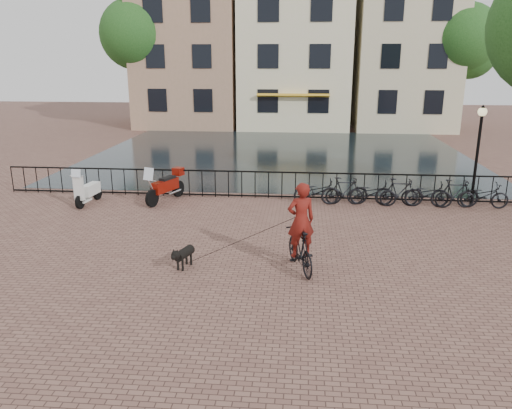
# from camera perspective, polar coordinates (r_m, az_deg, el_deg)

# --- Properties ---
(ground) EXTENTS (100.00, 100.00, 0.00)m
(ground) POSITION_cam_1_polar(r_m,az_deg,el_deg) (11.17, -1.45, -10.24)
(ground) COLOR brown
(ground) RESTS_ON ground
(canal_water) EXTENTS (20.00, 20.00, 0.00)m
(canal_water) POSITION_cam_1_polar(r_m,az_deg,el_deg) (27.71, 2.76, 5.86)
(canal_water) COLOR black
(canal_water) RESTS_ON ground
(railing) EXTENTS (20.00, 0.05, 1.02)m
(railing) POSITION_cam_1_polar(r_m,az_deg,el_deg) (18.52, 1.43, 2.24)
(railing) COLOR black
(railing) RESTS_ON ground
(canal_house_left) EXTENTS (7.50, 9.00, 12.80)m
(canal_house_left) POSITION_cam_1_polar(r_m,az_deg,el_deg) (40.89, -7.34, 18.09)
(canal_house_left) COLOR #997759
(canal_house_left) RESTS_ON ground
(canal_house_mid) EXTENTS (8.00, 9.50, 11.80)m
(canal_house_mid) POSITION_cam_1_polar(r_m,az_deg,el_deg) (39.94, 4.52, 17.50)
(canal_house_mid) COLOR beige
(canal_house_mid) RESTS_ON ground
(canal_house_right) EXTENTS (7.00, 9.00, 13.30)m
(canal_house_right) POSITION_cam_1_polar(r_m,az_deg,el_deg) (40.62, 16.48, 17.96)
(canal_house_right) COLOR beige
(canal_house_right) RESTS_ON ground
(tree_far_left) EXTENTS (5.04, 5.04, 9.27)m
(tree_far_left) POSITION_cam_1_polar(r_m,az_deg,el_deg) (38.93, -13.67, 18.37)
(tree_far_left) COLOR black
(tree_far_left) RESTS_ON ground
(tree_far_right) EXTENTS (4.76, 4.76, 8.76)m
(tree_far_right) POSITION_cam_1_polar(r_m,az_deg,el_deg) (38.50, 22.65, 17.09)
(tree_far_right) COLOR black
(tree_far_right) RESTS_ON ground
(lamp_post) EXTENTS (0.30, 0.30, 3.45)m
(lamp_post) POSITION_cam_1_polar(r_m,az_deg,el_deg) (18.71, 24.13, 6.83)
(lamp_post) COLOR black
(lamp_post) RESTS_ON ground
(cyclist) EXTENTS (1.10, 1.96, 2.58)m
(cyclist) POSITION_cam_1_polar(r_m,az_deg,el_deg) (12.08, 5.12, -3.17)
(cyclist) COLOR black
(cyclist) RESTS_ON ground
(dog) EXTENTS (0.56, 0.94, 0.60)m
(dog) POSITION_cam_1_polar(r_m,az_deg,el_deg) (12.54, -8.19, -5.85)
(dog) COLOR black
(dog) RESTS_ON ground
(motorcycle) EXTENTS (1.21, 2.06, 1.45)m
(motorcycle) POSITION_cam_1_polar(r_m,az_deg,el_deg) (18.31, -10.35, 2.52)
(motorcycle) COLOR maroon
(motorcycle) RESTS_ON ground
(scooter) EXTENTS (0.60, 1.59, 1.44)m
(scooter) POSITION_cam_1_polar(r_m,az_deg,el_deg) (18.70, -18.67, 2.20)
(scooter) COLOR silver
(scooter) RESTS_ON ground
(parked_bike_0) EXTENTS (1.75, 0.70, 0.90)m
(parked_bike_0) POSITION_cam_1_polar(r_m,az_deg,el_deg) (17.92, 7.05, 1.47)
(parked_bike_0) COLOR black
(parked_bike_0) RESTS_ON ground
(parked_bike_1) EXTENTS (1.71, 0.67, 1.00)m
(parked_bike_1) POSITION_cam_1_polar(r_m,az_deg,el_deg) (17.97, 10.09, 1.53)
(parked_bike_1) COLOR black
(parked_bike_1) RESTS_ON ground
(parked_bike_2) EXTENTS (1.76, 0.76, 0.90)m
(parked_bike_2) POSITION_cam_1_polar(r_m,az_deg,el_deg) (18.08, 13.08, 1.30)
(parked_bike_2) COLOR black
(parked_bike_2) RESTS_ON ground
(parked_bike_3) EXTENTS (1.67, 0.51, 1.00)m
(parked_bike_3) POSITION_cam_1_polar(r_m,az_deg,el_deg) (18.23, 16.05, 1.36)
(parked_bike_3) COLOR black
(parked_bike_3) RESTS_ON ground
(parked_bike_4) EXTENTS (1.78, 0.83, 0.90)m
(parked_bike_4) POSITION_cam_1_polar(r_m,az_deg,el_deg) (18.44, 18.94, 1.12)
(parked_bike_4) COLOR black
(parked_bike_4) RESTS_ON ground
(parked_bike_5) EXTENTS (1.69, 0.58, 1.00)m
(parked_bike_5) POSITION_cam_1_polar(r_m,az_deg,el_deg) (18.68, 21.78, 1.17)
(parked_bike_5) COLOR black
(parked_bike_5) RESTS_ON ground
(parked_bike_6) EXTENTS (1.73, 0.63, 0.90)m
(parked_bike_6) POSITION_cam_1_polar(r_m,az_deg,el_deg) (18.99, 24.51, 0.94)
(parked_bike_6) COLOR black
(parked_bike_6) RESTS_ON ground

